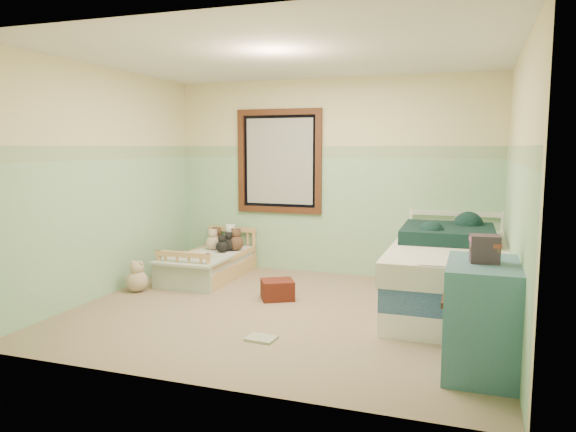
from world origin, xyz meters
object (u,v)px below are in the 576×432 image
(toddler_bed_frame, at_px, (210,270))
(plush_floor_tan, at_px, (137,281))
(plush_floor_cream, at_px, (168,270))
(floor_book, at_px, (261,338))
(twin_bed_frame, at_px, (449,298))
(dresser, at_px, (482,317))
(red_pillow, at_px, (277,290))

(toddler_bed_frame, distance_m, plush_floor_tan, 1.00)
(plush_floor_cream, distance_m, plush_floor_tan, 0.57)
(toddler_bed_frame, relative_size, floor_book, 5.65)
(plush_floor_cream, relative_size, twin_bed_frame, 0.11)
(plush_floor_cream, height_order, dresser, dresser)
(twin_bed_frame, bearing_deg, floor_book, -134.96)
(dresser, height_order, floor_book, dresser)
(toddler_bed_frame, relative_size, plush_floor_tan, 5.74)
(plush_floor_cream, bearing_deg, dresser, -24.15)
(toddler_bed_frame, bearing_deg, twin_bed_frame, -7.69)
(toddler_bed_frame, xyz_separation_m, red_pillow, (1.14, -0.65, 0.02))
(plush_floor_tan, height_order, twin_bed_frame, plush_floor_tan)
(dresser, height_order, red_pillow, dresser)
(plush_floor_cream, xyz_separation_m, red_pillow, (1.56, -0.34, -0.02))
(dresser, bearing_deg, toddler_bed_frame, 148.82)
(dresser, bearing_deg, floor_book, 177.81)
(plush_floor_tan, bearing_deg, floor_book, -27.33)
(floor_book, bearing_deg, plush_floor_tan, 157.06)
(plush_floor_tan, distance_m, floor_book, 2.16)
(plush_floor_tan, relative_size, floor_book, 0.99)
(red_pillow, bearing_deg, toddler_bed_frame, 150.32)
(dresser, distance_m, floor_book, 1.81)
(twin_bed_frame, height_order, floor_book, twin_bed_frame)
(toddler_bed_frame, bearing_deg, floor_book, -52.38)
(plush_floor_cream, xyz_separation_m, twin_bed_frame, (3.34, -0.08, -0.02))
(dresser, bearing_deg, plush_floor_tan, 163.96)
(toddler_bed_frame, bearing_deg, dresser, -31.18)
(twin_bed_frame, relative_size, red_pillow, 6.52)
(dresser, xyz_separation_m, red_pillow, (-2.06, 1.29, -0.30))
(toddler_bed_frame, bearing_deg, plush_floor_cream, -143.03)
(plush_floor_tan, bearing_deg, twin_bed_frame, 8.18)
(plush_floor_cream, height_order, red_pillow, plush_floor_cream)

